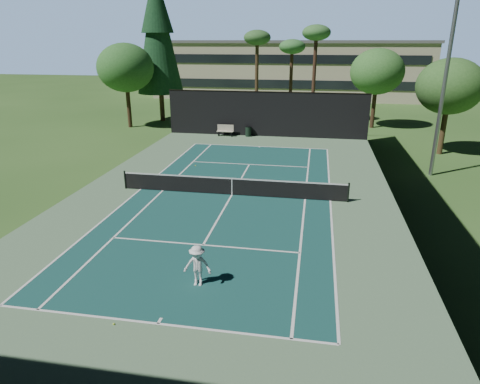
% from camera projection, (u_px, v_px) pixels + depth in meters
% --- Properties ---
extents(ground, '(160.00, 160.00, 0.00)m').
position_uv_depth(ground, '(232.00, 195.00, 24.25)').
color(ground, '#315A22').
rests_on(ground, ground).
extents(apron_slab, '(18.00, 32.00, 0.01)m').
position_uv_depth(apron_slab, '(232.00, 195.00, 24.24)').
color(apron_slab, '#587D57').
rests_on(apron_slab, ground).
extents(court_surface, '(10.97, 23.77, 0.01)m').
position_uv_depth(court_surface, '(232.00, 195.00, 24.24)').
color(court_surface, '#164743').
rests_on(court_surface, ground).
extents(court_lines, '(11.07, 23.87, 0.01)m').
position_uv_depth(court_lines, '(232.00, 195.00, 24.24)').
color(court_lines, white).
rests_on(court_lines, ground).
extents(tennis_net, '(12.90, 0.10, 1.10)m').
position_uv_depth(tennis_net, '(232.00, 186.00, 24.06)').
color(tennis_net, black).
rests_on(tennis_net, ground).
extents(fence, '(18.04, 32.05, 4.03)m').
position_uv_depth(fence, '(232.00, 161.00, 23.63)').
color(fence, black).
rests_on(fence, ground).
extents(player, '(1.02, 0.60, 1.55)m').
position_uv_depth(player, '(197.00, 266.00, 15.09)').
color(player, white).
rests_on(player, ground).
extents(tennis_ball_a, '(0.07, 0.07, 0.07)m').
position_uv_depth(tennis_ball_a, '(114.00, 324.00, 13.18)').
color(tennis_ball_a, '#CBF136').
rests_on(tennis_ball_a, ground).
extents(tennis_ball_b, '(0.06, 0.06, 0.06)m').
position_uv_depth(tennis_ball_b, '(198.00, 179.00, 26.99)').
color(tennis_ball_b, '#B8D530').
rests_on(tennis_ball_b, ground).
extents(tennis_ball_c, '(0.07, 0.07, 0.07)m').
position_uv_depth(tennis_ball_c, '(239.00, 181.00, 26.54)').
color(tennis_ball_c, yellow).
rests_on(tennis_ball_c, ground).
extents(tennis_ball_d, '(0.07, 0.07, 0.07)m').
position_uv_depth(tennis_ball_d, '(195.00, 166.00, 29.80)').
color(tennis_ball_d, gold).
rests_on(tennis_ball_d, ground).
extents(park_bench, '(1.50, 0.45, 1.02)m').
position_uv_depth(park_bench, '(225.00, 130.00, 39.04)').
color(park_bench, beige).
rests_on(park_bench, ground).
extents(trash_bin, '(0.56, 0.56, 0.95)m').
position_uv_depth(trash_bin, '(248.00, 131.00, 38.87)').
color(trash_bin, black).
rests_on(trash_bin, ground).
extents(pine_tree, '(4.80, 4.80, 15.00)m').
position_uv_depth(pine_tree, '(157.00, 27.00, 43.43)').
color(pine_tree, '#4D3721').
rests_on(pine_tree, ground).
extents(palm_a, '(2.80, 2.80, 9.32)m').
position_uv_depth(palm_a, '(257.00, 41.00, 44.09)').
color(palm_a, '#46311E').
rests_on(palm_a, ground).
extents(palm_b, '(2.80, 2.80, 8.42)m').
position_uv_depth(palm_b, '(292.00, 49.00, 45.65)').
color(palm_b, '#472E1E').
rests_on(palm_b, ground).
extents(palm_c, '(2.80, 2.80, 9.77)m').
position_uv_depth(palm_c, '(316.00, 37.00, 42.03)').
color(palm_c, '#3F271B').
rests_on(palm_c, ground).
extents(decid_tree_a, '(5.12, 5.12, 7.62)m').
position_uv_depth(decid_tree_a, '(377.00, 72.00, 41.18)').
color(decid_tree_a, '#3E2A1A').
rests_on(decid_tree_a, ground).
extents(decid_tree_b, '(4.80, 4.80, 7.14)m').
position_uv_depth(decid_tree_b, '(450.00, 87.00, 31.36)').
color(decid_tree_b, '#4D3821').
rests_on(decid_tree_b, ground).
extents(decid_tree_c, '(5.44, 5.44, 8.09)m').
position_uv_depth(decid_tree_c, '(125.00, 68.00, 41.32)').
color(decid_tree_c, '#412C1B').
rests_on(decid_tree_c, ground).
extents(campus_building, '(40.50, 12.50, 8.30)m').
position_uv_depth(campus_building, '(289.00, 68.00, 65.48)').
color(campus_building, '#B9AD8F').
rests_on(campus_building, ground).
extents(light_pole, '(0.90, 0.25, 12.22)m').
position_uv_depth(light_pole, '(446.00, 73.00, 25.66)').
color(light_pole, gray).
rests_on(light_pole, ground).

